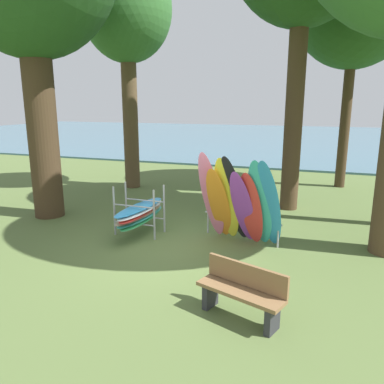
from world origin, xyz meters
TOP-DOWN VIEW (x-y plane):
  - ground_plane at (0.00, 0.00)m, footprint 80.00×80.00m
  - lake_water at (0.00, 29.17)m, footprint 80.00×36.00m
  - tree_deep_back at (-3.83, 5.43)m, footprint 3.29×3.29m
  - leaning_board_pile at (1.51, 0.67)m, footprint 2.14×1.26m
  - board_storage_rack at (-1.01, 0.61)m, footprint 1.15×2.13m
  - park_bench at (2.25, -2.34)m, footprint 1.46×0.86m

SIDE VIEW (x-z plane):
  - ground_plane at x=0.00m, z-range 0.00..0.00m
  - lake_water at x=0.00m, z-range 0.00..0.10m
  - park_bench at x=2.25m, z-range 0.03..0.88m
  - board_storage_rack at x=-1.01m, z-range -0.07..1.18m
  - leaning_board_pile at x=1.51m, z-range -0.09..2.12m
  - tree_deep_back at x=-3.83m, z-range 2.17..10.63m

